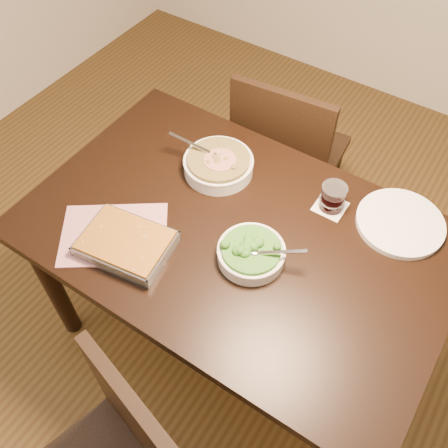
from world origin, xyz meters
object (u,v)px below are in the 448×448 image
at_px(baking_dish, 126,244).
at_px(wine_tumbler, 333,197).
at_px(dinner_plate, 400,223).
at_px(table, 236,248).
at_px(stew_bowl, 218,164).
at_px(chair_far, 286,153).
at_px(broccoli_bowl, 251,253).

height_order(baking_dish, wine_tumbler, wine_tumbler).
bearing_deg(dinner_plate, wine_tumbler, -165.81).
relative_size(table, dinner_plate, 4.82).
bearing_deg(stew_bowl, wine_tumbler, 9.39).
distance_m(stew_bowl, wine_tumbler, 0.42).
bearing_deg(wine_tumbler, stew_bowl, -170.61).
bearing_deg(chair_far, baking_dish, 77.50).
height_order(wine_tumbler, chair_far, chair_far).
xyz_separation_m(table, stew_bowl, (-0.20, 0.20, 0.13)).
xyz_separation_m(baking_dish, chair_far, (0.11, 0.90, -0.26)).
bearing_deg(baking_dish, broccoli_bowl, 19.72).
xyz_separation_m(wine_tumbler, chair_far, (-0.36, 0.38, -0.29)).
height_order(table, chair_far, chair_far).
bearing_deg(wine_tumbler, baking_dish, -132.15).
relative_size(stew_bowl, baking_dish, 0.90).
distance_m(dinner_plate, chair_far, 0.71).
xyz_separation_m(dinner_plate, chair_far, (-0.58, 0.32, -0.25)).
height_order(baking_dish, dinner_plate, baking_dish).
relative_size(dinner_plate, chair_far, 0.32).
xyz_separation_m(stew_bowl, chair_far, (0.06, 0.45, -0.27)).
xyz_separation_m(broccoli_bowl, baking_dish, (-0.35, -0.19, -0.00)).
xyz_separation_m(broccoli_bowl, dinner_plate, (0.34, 0.39, -0.02)).
distance_m(table, broccoli_bowl, 0.17).
distance_m(baking_dish, wine_tumbler, 0.70).
bearing_deg(dinner_plate, stew_bowl, -168.90).
height_order(stew_bowl, baking_dish, stew_bowl).
bearing_deg(table, stew_bowl, 135.90).
distance_m(broccoli_bowl, baking_dish, 0.40).
bearing_deg(wine_tumbler, dinner_plate, 14.19).
relative_size(baking_dish, wine_tumbler, 3.23).
relative_size(stew_bowl, broccoli_bowl, 1.18).
xyz_separation_m(baking_dish, dinner_plate, (0.69, 0.57, -0.02)).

